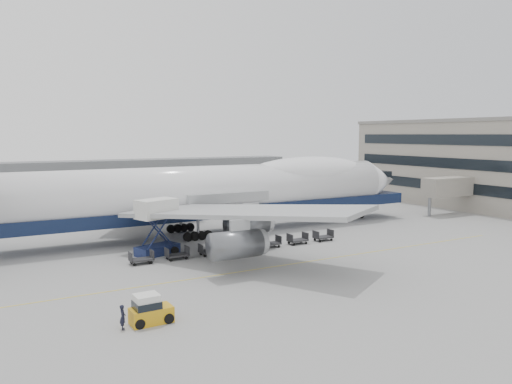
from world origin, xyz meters
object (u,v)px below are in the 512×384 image
catering_truck (157,223)px  ground_worker (123,317)px  baggage_tug (149,310)px  airliner (215,191)px

catering_truck → ground_worker: size_ratio=3.56×
catering_truck → ground_worker: catering_truck is taller
baggage_tug → ground_worker: (-1.88, -0.20, -0.07)m
catering_truck → baggage_tug: bearing=-129.0°
airliner → catering_truck: (-10.25, -7.48, -2.20)m
airliner → baggage_tug: (-16.97, -26.42, -4.71)m
airliner → ground_worker: (-18.85, -26.62, -4.78)m
airliner → catering_truck: size_ratio=11.14×
baggage_tug → airliner: bearing=55.3°
airliner → baggage_tug: size_ratio=23.32×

